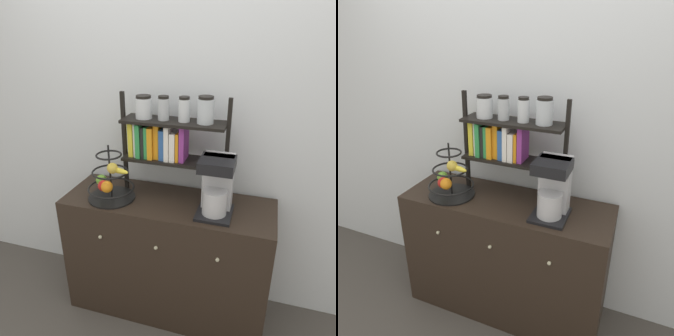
# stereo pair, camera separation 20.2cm
# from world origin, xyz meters

# --- Properties ---
(ground_plane) EXTENTS (12.00, 12.00, 0.00)m
(ground_plane) POSITION_xyz_m (0.00, 0.00, 0.00)
(ground_plane) COLOR #47423D
(wall_back) EXTENTS (7.00, 0.05, 2.60)m
(wall_back) POSITION_xyz_m (0.00, 0.52, 1.30)
(wall_back) COLOR silver
(wall_back) RESTS_ON ground_plane
(sideboard) EXTENTS (1.37, 0.49, 0.88)m
(sideboard) POSITION_xyz_m (0.00, 0.24, 0.44)
(sideboard) COLOR black
(sideboard) RESTS_ON ground_plane
(coffee_maker) EXTENTS (0.21, 0.25, 0.36)m
(coffee_maker) POSITION_xyz_m (0.32, 0.20, 1.06)
(coffee_maker) COLOR black
(coffee_maker) RESTS_ON sideboard
(fruit_stand) EXTENTS (0.31, 0.31, 0.37)m
(fruit_stand) POSITION_xyz_m (-0.37, 0.16, 1.00)
(fruit_stand) COLOR black
(fruit_stand) RESTS_ON sideboard
(shelf_hutch) EXTENTS (0.70, 0.20, 0.67)m
(shelf_hutch) POSITION_xyz_m (-0.04, 0.33, 1.30)
(shelf_hutch) COLOR black
(shelf_hutch) RESTS_ON sideboard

